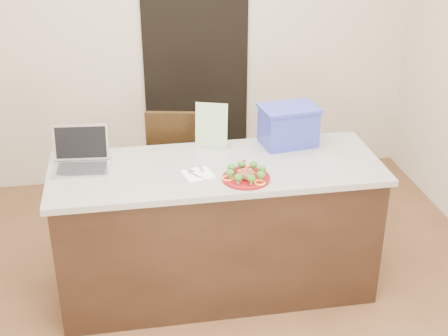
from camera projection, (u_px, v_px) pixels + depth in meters
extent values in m
plane|color=brown|center=(223.00, 310.00, 4.04)|extent=(4.00, 4.00, 0.00)
plane|color=beige|center=(183.00, 29.00, 5.21)|extent=(4.00, 0.00, 4.00)
cube|color=black|center=(196.00, 70.00, 5.37)|extent=(0.90, 0.02, 2.00)
cube|color=black|center=(217.00, 232.00, 4.07)|extent=(2.00, 0.70, 0.88)
cube|color=beige|center=(217.00, 169.00, 3.87)|extent=(2.06, 0.76, 0.04)
cylinder|color=maroon|center=(246.00, 178.00, 3.69)|extent=(0.29, 0.29, 0.02)
torus|color=maroon|center=(246.00, 177.00, 3.69)|extent=(0.28, 0.28, 0.01)
sphere|color=brown|center=(246.00, 174.00, 3.68)|extent=(0.04, 0.04, 0.04)
sphere|color=brown|center=(249.00, 171.00, 3.71)|extent=(0.04, 0.04, 0.04)
sphere|color=brown|center=(246.00, 171.00, 3.71)|extent=(0.04, 0.04, 0.04)
sphere|color=brown|center=(242.00, 172.00, 3.70)|extent=(0.04, 0.04, 0.04)
sphere|color=brown|center=(240.00, 173.00, 3.69)|extent=(0.04, 0.04, 0.04)
sphere|color=brown|center=(240.00, 175.00, 3.67)|extent=(0.04, 0.04, 0.04)
sphere|color=brown|center=(243.00, 176.00, 3.65)|extent=(0.04, 0.04, 0.04)
sphere|color=brown|center=(247.00, 177.00, 3.64)|extent=(0.04, 0.04, 0.04)
sphere|color=brown|center=(250.00, 176.00, 3.65)|extent=(0.04, 0.04, 0.04)
sphere|color=brown|center=(252.00, 174.00, 3.67)|extent=(0.04, 0.04, 0.04)
ellipsoid|color=#225215|center=(262.00, 169.00, 3.69)|extent=(0.05, 0.05, 0.04)
ellipsoid|color=#225215|center=(254.00, 165.00, 3.75)|extent=(0.05, 0.05, 0.04)
ellipsoid|color=#225215|center=(241.00, 164.00, 3.75)|extent=(0.05, 0.05, 0.04)
ellipsoid|color=#225215|center=(232.00, 167.00, 3.71)|extent=(0.05, 0.05, 0.04)
ellipsoid|color=#225215|center=(230.00, 173.00, 3.65)|extent=(0.05, 0.05, 0.04)
ellipsoid|color=#225215|center=(238.00, 178.00, 3.59)|extent=(0.05, 0.05, 0.04)
ellipsoid|color=#225215|center=(251.00, 178.00, 3.59)|extent=(0.05, 0.05, 0.04)
ellipsoid|color=#225215|center=(261.00, 175.00, 3.63)|extent=(0.05, 0.05, 0.04)
torus|color=#FFAC1A|center=(251.00, 168.00, 3.78)|extent=(0.07, 0.07, 0.01)
torus|color=#FFAC1A|center=(228.00, 178.00, 3.66)|extent=(0.07, 0.07, 0.01)
torus|color=#FFAC1A|center=(260.00, 183.00, 3.61)|extent=(0.07, 0.07, 0.01)
cube|color=white|center=(198.00, 174.00, 3.75)|extent=(0.20, 0.20, 0.01)
cube|color=silver|center=(195.00, 175.00, 3.72)|extent=(0.08, 0.10, 0.00)
cube|color=silver|center=(194.00, 170.00, 3.78)|extent=(0.05, 0.06, 0.00)
cube|color=white|center=(204.00, 176.00, 3.71)|extent=(0.03, 0.09, 0.01)
cube|color=silver|center=(202.00, 169.00, 3.79)|extent=(0.03, 0.11, 0.00)
cylinder|color=white|center=(244.00, 166.00, 3.80)|extent=(0.03, 0.03, 0.05)
cylinder|color=white|center=(244.00, 162.00, 3.79)|extent=(0.02, 0.02, 0.01)
cylinder|color=red|center=(244.00, 161.00, 3.78)|extent=(0.02, 0.02, 0.01)
cylinder|color=red|center=(244.00, 167.00, 3.80)|extent=(0.03, 0.03, 0.02)
cube|color=#B8B7BC|center=(82.00, 168.00, 3.81)|extent=(0.36, 0.27, 0.02)
cube|color=#B8B7BC|center=(81.00, 142.00, 3.86)|extent=(0.35, 0.09, 0.23)
cube|color=black|center=(81.00, 143.00, 3.86)|extent=(0.31, 0.07, 0.19)
cube|color=black|center=(82.00, 168.00, 3.80)|extent=(0.30, 0.19, 0.00)
cube|color=silver|center=(211.00, 126.00, 4.05)|extent=(0.21, 0.11, 0.30)
cube|color=#2D36A4|center=(288.00, 127.00, 4.10)|extent=(0.37, 0.29, 0.24)
cube|color=#2D36A4|center=(289.00, 108.00, 4.04)|extent=(0.40, 0.31, 0.02)
cube|color=#372310|center=(180.00, 189.00, 4.53)|extent=(0.52, 0.52, 0.04)
cube|color=#372310|center=(176.00, 144.00, 4.58)|extent=(0.44, 0.13, 0.50)
cylinder|color=#372310|center=(158.00, 233.00, 4.44)|extent=(0.04, 0.04, 0.47)
cylinder|color=#372310|center=(210.00, 228.00, 4.49)|extent=(0.04, 0.04, 0.47)
cylinder|color=#372310|center=(154.00, 207.00, 4.77)|extent=(0.04, 0.04, 0.47)
cylinder|color=#372310|center=(203.00, 203.00, 4.83)|extent=(0.04, 0.04, 0.47)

